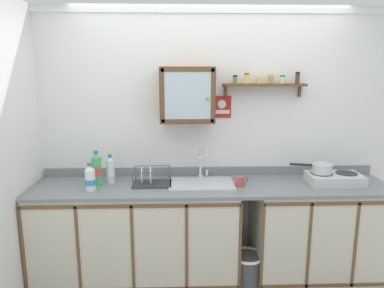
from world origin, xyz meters
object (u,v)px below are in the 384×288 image
at_px(warning_sign, 222,107).
at_px(bottle_soda_green_0, 97,169).
at_px(mug, 240,181).
at_px(bottle_opaque_white_1, 90,179).
at_px(hot_plate_stove, 335,179).
at_px(wall_cabinet, 187,95).
at_px(trash_bin, 247,272).
at_px(sink, 201,187).
at_px(saucepan, 321,168).
at_px(dish_rack, 151,181).
at_px(bottle_water_clear_2, 111,171).

bearing_deg(warning_sign, bottle_soda_green_0, -166.66).
xyz_separation_m(bottle_soda_green_0, mug, (1.26, -0.08, -0.10)).
height_order(bottle_soda_green_0, warning_sign, warning_sign).
xyz_separation_m(bottle_opaque_white_1, mug, (1.28, 0.07, -0.06)).
distance_m(hot_plate_stove, wall_cabinet, 1.51).
bearing_deg(bottle_soda_green_0, trash_bin, -8.93).
height_order(sink, warning_sign, warning_sign).
xyz_separation_m(hot_plate_stove, saucepan, (-0.12, 0.02, 0.09)).
height_order(bottle_soda_green_0, wall_cabinet, wall_cabinet).
xyz_separation_m(saucepan, wall_cabinet, (-1.19, 0.15, 0.64)).
bearing_deg(dish_rack, mug, -4.63).
bearing_deg(wall_cabinet, hot_plate_stove, -7.38).
bearing_deg(wall_cabinet, mug, -23.69).
bearing_deg(hot_plate_stove, bottle_soda_green_0, 178.77).
bearing_deg(dish_rack, sink, 1.53).
relative_size(bottle_opaque_white_1, warning_sign, 1.16).
bearing_deg(warning_sign, bottle_water_clear_2, -167.30).
relative_size(wall_cabinet, trash_bin, 1.35).
bearing_deg(dish_rack, bottle_water_clear_2, 171.75).
distance_m(hot_plate_stove, bottle_water_clear_2, 1.99).
relative_size(saucepan, warning_sign, 1.80).
xyz_separation_m(mug, wall_cabinet, (-0.46, 0.20, 0.74)).
bearing_deg(dish_rack, bottle_soda_green_0, 178.39).
bearing_deg(mug, warning_sign, 111.44).
relative_size(saucepan, dish_rack, 1.08).
height_order(hot_plate_stove, dish_rack, dish_rack).
bearing_deg(sink, trash_bin, -27.40).
bearing_deg(bottle_water_clear_2, mug, -5.77).
relative_size(dish_rack, mug, 2.98).
bearing_deg(sink, saucepan, -1.17).
bearing_deg(bottle_soda_green_0, bottle_opaque_white_1, -98.63).
xyz_separation_m(dish_rack, wall_cabinet, (0.33, 0.14, 0.75)).
relative_size(bottle_water_clear_2, wall_cabinet, 0.54).
distance_m(hot_plate_stove, dish_rack, 1.63).
bearing_deg(mug, bottle_water_clear_2, 174.23).
bearing_deg(hot_plate_stove, bottle_water_clear_2, 177.59).
relative_size(hot_plate_stove, warning_sign, 2.31).
height_order(sink, bottle_soda_green_0, sink).
relative_size(saucepan, bottle_opaque_white_1, 1.55).
relative_size(bottle_water_clear_2, mug, 2.30).
bearing_deg(sink, bottle_water_clear_2, 177.16).
xyz_separation_m(bottle_soda_green_0, trash_bin, (1.31, -0.21, -0.89)).
xyz_separation_m(mug, trash_bin, (0.06, -0.13, -0.80)).
relative_size(bottle_opaque_white_1, bottle_water_clear_2, 0.90).
xyz_separation_m(hot_plate_stove, dish_rack, (-1.63, 0.03, -0.01)).
relative_size(mug, warning_sign, 0.56).
height_order(bottle_water_clear_2, warning_sign, warning_sign).
relative_size(hot_plate_stove, saucepan, 1.28).
height_order(mug, warning_sign, warning_sign).
height_order(hot_plate_stove, bottle_water_clear_2, bottle_water_clear_2).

